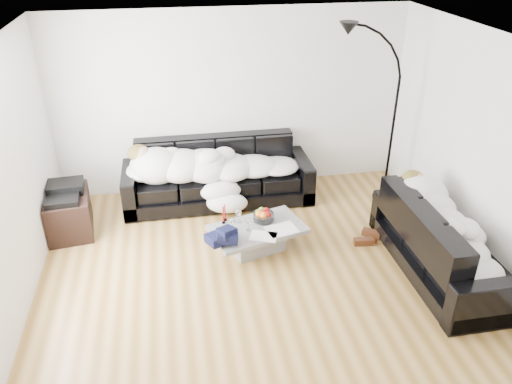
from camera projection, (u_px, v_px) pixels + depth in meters
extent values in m
plane|color=olive|center=(261.00, 272.00, 5.77)|extent=(5.00, 5.00, 0.00)
cube|color=silver|center=(232.00, 102.00, 7.08)|extent=(5.00, 0.02, 2.60)
cube|color=silver|center=(4.00, 193.00, 4.75)|extent=(0.02, 4.50, 2.60)
cube|color=silver|center=(482.00, 154.00, 5.53)|extent=(0.02, 4.50, 2.60)
plane|color=white|center=(262.00, 43.00, 4.52)|extent=(5.00, 5.00, 0.00)
cube|color=black|center=(218.00, 173.00, 7.06)|extent=(2.64, 0.91, 0.86)
cube|color=black|center=(444.00, 240.00, 5.62)|extent=(0.88, 2.06, 0.83)
ellipsoid|color=#0D5B4E|center=(417.00, 190.00, 6.01)|extent=(0.42, 0.38, 0.20)
cube|color=#939699|center=(257.00, 239.00, 6.09)|extent=(1.24, 0.92, 0.32)
cylinder|color=white|center=(264.00, 215.00, 6.12)|extent=(0.32, 0.32, 0.16)
cylinder|color=white|center=(238.00, 216.00, 6.06)|extent=(0.09, 0.09, 0.19)
cylinder|color=white|center=(233.00, 224.00, 5.92)|extent=(0.07, 0.07, 0.17)
cylinder|color=white|center=(249.00, 224.00, 5.92)|extent=(0.08, 0.08, 0.16)
cylinder|color=maroon|center=(223.00, 215.00, 6.04)|extent=(0.05, 0.05, 0.23)
cylinder|color=maroon|center=(225.00, 213.00, 6.10)|extent=(0.05, 0.05, 0.22)
cube|color=silver|center=(282.00, 229.00, 5.96)|extent=(0.42, 0.35, 0.01)
cube|color=silver|center=(264.00, 236.00, 5.84)|extent=(0.37, 0.32, 0.01)
cube|color=black|center=(69.00, 213.00, 6.41)|extent=(0.63, 0.84, 0.53)
cube|color=black|center=(64.00, 191.00, 6.25)|extent=(0.46, 0.37, 0.13)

